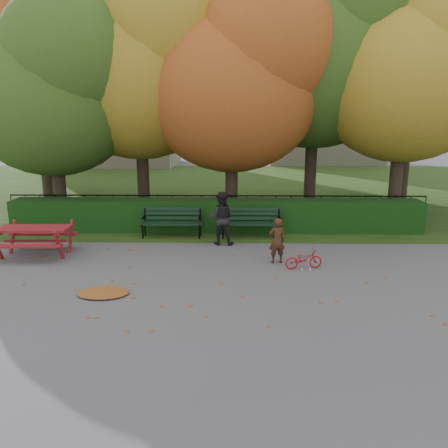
{
  "coord_description": "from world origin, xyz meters",
  "views": [
    {
      "loc": [
        0.52,
        -9.17,
        3.47
      ],
      "look_at": [
        0.33,
        1.19,
        1.0
      ],
      "focal_mm": 35.0,
      "sensor_mm": 36.0,
      "label": 1
    }
  ],
  "objects_px": {
    "child": "(277,241)",
    "tree_d": "(328,47)",
    "tree_e": "(419,69)",
    "bicycle": "(304,259)",
    "tree_g": "(424,72)",
    "adult": "(221,218)",
    "tree_f": "(42,63)",
    "picnic_table": "(34,234)",
    "tree_a": "(57,87)",
    "bench_right": "(251,220)",
    "tree_b": "(147,63)",
    "tree_c": "(242,78)",
    "bench_left": "(172,220)"
  },
  "relations": [
    {
      "from": "tree_c",
      "to": "bicycle",
      "type": "distance_m",
      "value": 7.04
    },
    {
      "from": "tree_d",
      "to": "tree_g",
      "type": "bearing_deg",
      "value": 29.61
    },
    {
      "from": "tree_c",
      "to": "adult",
      "type": "xyz_separation_m",
      "value": [
        -0.62,
        -3.06,
        -4.06
      ]
    },
    {
      "from": "tree_d",
      "to": "tree_g",
      "type": "distance_m",
      "value": 5.16
    },
    {
      "from": "tree_a",
      "to": "tree_b",
      "type": "height_order",
      "value": "tree_b"
    },
    {
      "from": "tree_c",
      "to": "bicycle",
      "type": "bearing_deg",
      "value": -74.74
    },
    {
      "from": "bench_right",
      "to": "adult",
      "type": "xyz_separation_m",
      "value": [
        -0.89,
        -0.8,
        0.24
      ]
    },
    {
      "from": "tree_a",
      "to": "picnic_table",
      "type": "bearing_deg",
      "value": -81.63
    },
    {
      "from": "tree_c",
      "to": "tree_g",
      "type": "bearing_deg",
      "value": 26.87
    },
    {
      "from": "tree_c",
      "to": "tree_f",
      "type": "xyz_separation_m",
      "value": [
        -7.97,
        3.28,
        0.87
      ]
    },
    {
      "from": "tree_a",
      "to": "tree_c",
      "type": "xyz_separation_m",
      "value": [
        6.02,
        0.38,
        0.3
      ]
    },
    {
      "from": "tree_e",
      "to": "adult",
      "type": "relative_size",
      "value": 5.35
    },
    {
      "from": "tree_b",
      "to": "bench_right",
      "type": "height_order",
      "value": "tree_b"
    },
    {
      "from": "child",
      "to": "adult",
      "type": "distance_m",
      "value": 2.19
    },
    {
      "from": "adult",
      "to": "tree_f",
      "type": "bearing_deg",
      "value": -34.61
    },
    {
      "from": "tree_a",
      "to": "bench_left",
      "type": "distance_m",
      "value": 5.89
    },
    {
      "from": "bench_left",
      "to": "adult",
      "type": "bearing_deg",
      "value": -27.9
    },
    {
      "from": "tree_g",
      "to": "bicycle",
      "type": "distance_m",
      "value": 11.99
    },
    {
      "from": "bench_right",
      "to": "bicycle",
      "type": "xyz_separation_m",
      "value": [
        1.14,
        -2.9,
        -0.28
      ]
    },
    {
      "from": "tree_e",
      "to": "tree_g",
      "type": "bearing_deg",
      "value": 65.6
    },
    {
      "from": "tree_a",
      "to": "tree_b",
      "type": "distance_m",
      "value": 3.11
    },
    {
      "from": "tree_a",
      "to": "tree_c",
      "type": "distance_m",
      "value": 6.04
    },
    {
      "from": "tree_e",
      "to": "bench_left",
      "type": "bearing_deg",
      "value": -165.19
    },
    {
      "from": "bicycle",
      "to": "tree_e",
      "type": "bearing_deg",
      "value": -51.46
    },
    {
      "from": "tree_f",
      "to": "tree_a",
      "type": "bearing_deg",
      "value": -62.02
    },
    {
      "from": "tree_d",
      "to": "child",
      "type": "bearing_deg",
      "value": -110.56
    },
    {
      "from": "tree_e",
      "to": "tree_f",
      "type": "distance_m",
      "value": 14.1
    },
    {
      "from": "tree_f",
      "to": "bench_right",
      "type": "xyz_separation_m",
      "value": [
        8.23,
        -5.54,
        -5.17
      ]
    },
    {
      "from": "tree_b",
      "to": "tree_e",
      "type": "relative_size",
      "value": 1.08
    },
    {
      "from": "tree_c",
      "to": "bench_left",
      "type": "relative_size",
      "value": 4.44
    },
    {
      "from": "tree_a",
      "to": "tree_f",
      "type": "relative_size",
      "value": 0.81
    },
    {
      "from": "tree_d",
      "to": "tree_e",
      "type": "bearing_deg",
      "value": -28.91
    },
    {
      "from": "tree_c",
      "to": "tree_d",
      "type": "height_order",
      "value": "tree_d"
    },
    {
      "from": "tree_e",
      "to": "tree_d",
      "type": "bearing_deg",
      "value": 151.09
    },
    {
      "from": "tree_c",
      "to": "tree_f",
      "type": "relative_size",
      "value": 0.87
    },
    {
      "from": "tree_b",
      "to": "tree_c",
      "type": "relative_size",
      "value": 1.1
    },
    {
      "from": "bench_right",
      "to": "tree_g",
      "type": "bearing_deg",
      "value": 39.95
    },
    {
      "from": "tree_g",
      "to": "tree_f",
      "type": "bearing_deg",
      "value": -178.06
    },
    {
      "from": "tree_e",
      "to": "bench_left",
      "type": "xyz_separation_m",
      "value": [
        -7.82,
        -2.07,
        -4.56
      ]
    },
    {
      "from": "tree_a",
      "to": "tree_b",
      "type": "relative_size",
      "value": 0.85
    },
    {
      "from": "tree_e",
      "to": "bicycle",
      "type": "xyz_separation_m",
      "value": [
        -4.28,
        -4.96,
        -4.85
      ]
    },
    {
      "from": "bench_left",
      "to": "bench_right",
      "type": "height_order",
      "value": "same"
    },
    {
      "from": "tree_b",
      "to": "bench_left",
      "type": "relative_size",
      "value": 4.88
    },
    {
      "from": "tree_b",
      "to": "tree_e",
      "type": "bearing_deg",
      "value": -6.21
    },
    {
      "from": "tree_a",
      "to": "adult",
      "type": "distance_m",
      "value": 7.1
    },
    {
      "from": "tree_c",
      "to": "child",
      "type": "relative_size",
      "value": 7.04
    },
    {
      "from": "tree_c",
      "to": "tree_a",
      "type": "bearing_deg",
      "value": -176.35
    },
    {
      "from": "tree_d",
      "to": "tree_a",
      "type": "bearing_deg",
      "value": -169.67
    },
    {
      "from": "tree_f",
      "to": "picnic_table",
      "type": "relative_size",
      "value": 4.97
    },
    {
      "from": "child",
      "to": "tree_d",
      "type": "bearing_deg",
      "value": -123.78
    }
  ]
}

